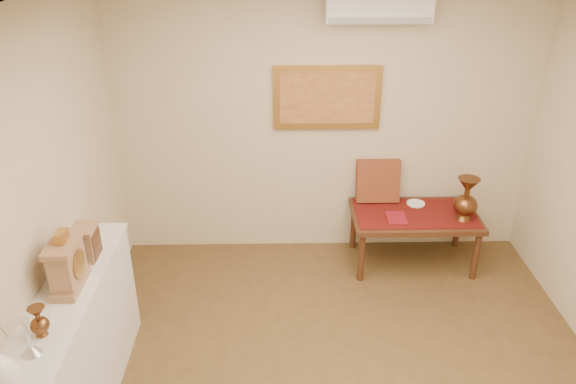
{
  "coord_description": "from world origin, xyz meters",
  "views": [
    {
      "loc": [
        -0.47,
        -2.8,
        3.16
      ],
      "look_at": [
        -0.39,
        1.15,
        1.17
      ],
      "focal_mm": 35.0,
      "sensor_mm": 36.0,
      "label": 1
    }
  ],
  "objects_px": {
    "mantel_clock": "(67,264)",
    "brass_urn_tall": "(467,195)",
    "wooden_chest": "(86,242)",
    "display_ledge": "(72,365)",
    "low_table": "(414,220)"
  },
  "relations": [
    {
      "from": "display_ledge",
      "to": "wooden_chest",
      "type": "distance_m",
      "value": 0.81
    },
    {
      "from": "display_ledge",
      "to": "mantel_clock",
      "type": "xyz_separation_m",
      "value": [
        0.02,
        0.19,
        0.66
      ]
    },
    {
      "from": "brass_urn_tall",
      "to": "wooden_chest",
      "type": "bearing_deg",
      "value": -158.22
    },
    {
      "from": "mantel_clock",
      "to": "wooden_chest",
      "type": "relative_size",
      "value": 1.68
    },
    {
      "from": "low_table",
      "to": "brass_urn_tall",
      "type": "bearing_deg",
      "value": -15.72
    },
    {
      "from": "brass_urn_tall",
      "to": "mantel_clock",
      "type": "height_order",
      "value": "mantel_clock"
    },
    {
      "from": "brass_urn_tall",
      "to": "wooden_chest",
      "type": "height_order",
      "value": "wooden_chest"
    },
    {
      "from": "brass_urn_tall",
      "to": "display_ledge",
      "type": "bearing_deg",
      "value": -150.42
    },
    {
      "from": "wooden_chest",
      "to": "low_table",
      "type": "distance_m",
      "value": 3.04
    },
    {
      "from": "display_ledge",
      "to": "low_table",
      "type": "height_order",
      "value": "display_ledge"
    },
    {
      "from": "mantel_clock",
      "to": "brass_urn_tall",
      "type": "bearing_deg",
      "value": 26.97
    },
    {
      "from": "brass_urn_tall",
      "to": "display_ledge",
      "type": "height_order",
      "value": "brass_urn_tall"
    },
    {
      "from": "mantel_clock",
      "to": "low_table",
      "type": "distance_m",
      "value": 3.22
    },
    {
      "from": "display_ledge",
      "to": "mantel_clock",
      "type": "bearing_deg",
      "value": 84.19
    },
    {
      "from": "display_ledge",
      "to": "wooden_chest",
      "type": "xyz_separation_m",
      "value": [
        0.03,
        0.53,
        0.61
      ]
    }
  ]
}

